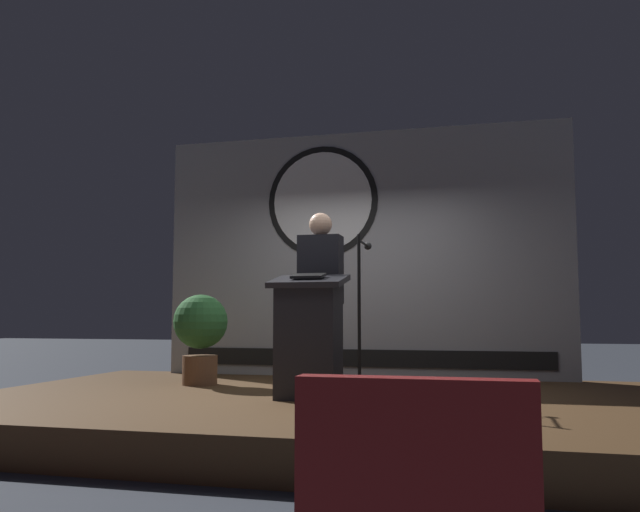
{
  "coord_description": "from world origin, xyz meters",
  "views": [
    {
      "loc": [
        1.36,
        -5.64,
        1.0
      ],
      "look_at": [
        -0.08,
        0.16,
        1.57
      ],
      "focal_mm": 36.11,
      "sensor_mm": 36.0,
      "label": 1
    }
  ],
  "objects_px": {
    "speaker_person": "(321,300)",
    "potted_plant": "(201,330)",
    "microphone_stand": "(361,342)",
    "podium": "(309,336)"
  },
  "relations": [
    {
      "from": "speaker_person",
      "to": "potted_plant",
      "type": "distance_m",
      "value": 1.45
    },
    {
      "from": "speaker_person",
      "to": "microphone_stand",
      "type": "bearing_deg",
      "value": -49.41
    },
    {
      "from": "microphone_stand",
      "to": "potted_plant",
      "type": "height_order",
      "value": "microphone_stand"
    },
    {
      "from": "podium",
      "to": "potted_plant",
      "type": "xyz_separation_m",
      "value": [
        -1.39,
        0.83,
        0.03
      ]
    },
    {
      "from": "podium",
      "to": "potted_plant",
      "type": "relative_size",
      "value": 1.16
    },
    {
      "from": "microphone_stand",
      "to": "potted_plant",
      "type": "bearing_deg",
      "value": 153.76
    },
    {
      "from": "microphone_stand",
      "to": "potted_plant",
      "type": "relative_size",
      "value": 1.49
    },
    {
      "from": "microphone_stand",
      "to": "potted_plant",
      "type": "distance_m",
      "value": 2.07
    },
    {
      "from": "potted_plant",
      "to": "speaker_person",
      "type": "bearing_deg",
      "value": -14.32
    },
    {
      "from": "podium",
      "to": "microphone_stand",
      "type": "relative_size",
      "value": 0.78
    }
  ]
}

